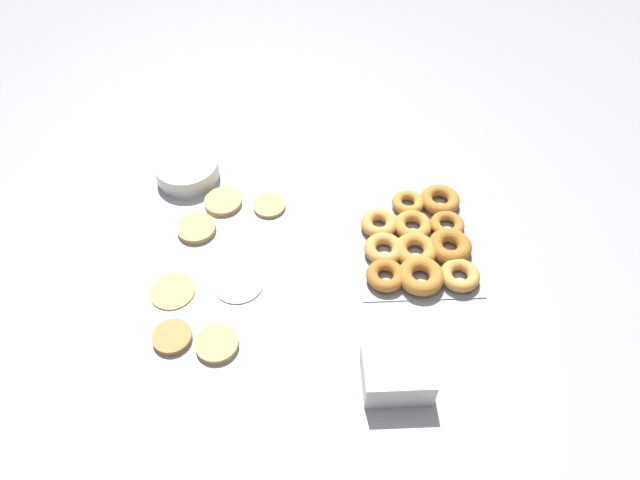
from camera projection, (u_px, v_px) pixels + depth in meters
ground_plane at (275, 258)px, 1.39m from camera, size 3.00×3.00×0.00m
pancake_0 at (238, 283)px, 1.33m from camera, size 0.12×0.12×0.01m
pancake_1 at (269, 206)px, 1.49m from camera, size 0.08×0.08×0.01m
pancake_2 at (172, 291)px, 1.32m from camera, size 0.10×0.10×0.01m
pancake_3 at (217, 344)px, 1.22m from camera, size 0.09×0.09×0.01m
pancake_4 at (172, 337)px, 1.23m from camera, size 0.09×0.09×0.02m
pancake_5 at (196, 228)px, 1.44m from camera, size 0.10×0.10×0.02m
pancake_6 at (223, 202)px, 1.50m from camera, size 0.10×0.10×0.01m
donut_tray at (419, 242)px, 1.40m from camera, size 0.35×0.29×0.04m
batter_bowl at (187, 170)px, 1.55m from camera, size 0.17×0.17×0.05m
container_stack at (397, 373)px, 1.15m from camera, size 0.11×0.14×0.08m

